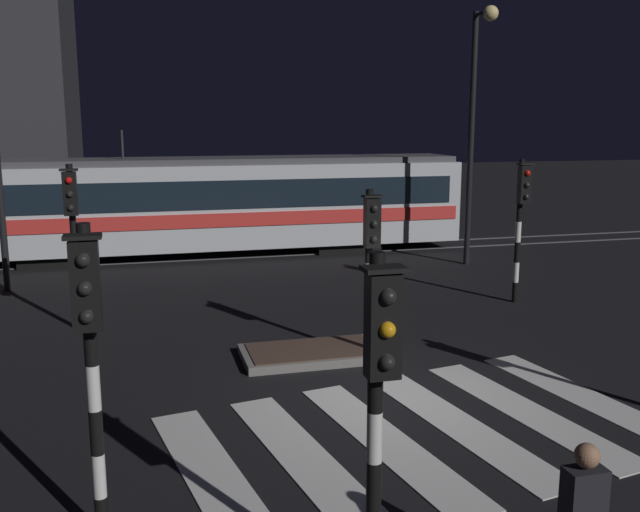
{
  "coord_description": "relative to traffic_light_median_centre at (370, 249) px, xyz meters",
  "views": [
    {
      "loc": [
        -3.83,
        -10.29,
        4.42
      ],
      "look_at": [
        0.15,
        4.91,
        1.4
      ],
      "focal_mm": 39.42,
      "sensor_mm": 36.0,
      "label": 1
    }
  ],
  "objects": [
    {
      "name": "traffic_light_kerb_mid_left",
      "position": [
        -2.18,
        -6.67,
        0.09
      ],
      "size": [
        0.36,
        0.42,
        3.34
      ],
      "color": "black",
      "rests_on": "ground"
    },
    {
      "name": "tram",
      "position": [
        -1.92,
        11.2,
        -0.36
      ],
      "size": [
        17.29,
        2.58,
        4.15
      ],
      "color": "silver",
      "rests_on": "ground"
    },
    {
      "name": "rail_near",
      "position": [
        -0.29,
        10.49,
        -2.1
      ],
      "size": [
        80.0,
        0.12,
        0.03
      ],
      "primitive_type": "cube",
      "color": "#59595E",
      "rests_on": "ground"
    },
    {
      "name": "traffic_light_corner_far_right",
      "position": [
        4.85,
        2.98,
        0.22
      ],
      "size": [
        0.36,
        0.42,
        3.54
      ],
      "color": "black",
      "rests_on": "ground"
    },
    {
      "name": "traffic_light_median_centre",
      "position": [
        0.0,
        0.0,
        0.0
      ],
      "size": [
        0.36,
        0.42,
        3.2
      ],
      "color": "black",
      "rests_on": "ground"
    },
    {
      "name": "street_lamp_trackside_right",
      "position": [
        5.82,
        7.47,
        2.69
      ],
      "size": [
        0.44,
        1.21,
        7.64
      ],
      "color": "black",
      "rests_on": "ground"
    },
    {
      "name": "rail_far",
      "position": [
        -0.29,
        11.92,
        -2.1
      ],
      "size": [
        80.0,
        0.12,
        0.03
      ],
      "primitive_type": "cube",
      "color": "#59595E",
      "rests_on": "ground"
    },
    {
      "name": "crosswalk_zebra",
      "position": [
        -0.29,
        -3.32,
        -2.1
      ],
      "size": [
        7.56,
        5.46,
        0.02
      ],
      "color": "silver",
      "rests_on": "ground"
    },
    {
      "name": "traffic_light_corner_near_left",
      "position": [
        -4.65,
        -4.94,
        0.16
      ],
      "size": [
        0.36,
        0.42,
        3.44
      ],
      "color": "black",
      "rests_on": "ground"
    },
    {
      "name": "traffic_island",
      "position": [
        -1.05,
        0.29,
        -2.02
      ],
      "size": [
        2.64,
        1.42,
        0.18
      ],
      "color": "slate",
      "rests_on": "ground"
    },
    {
      "name": "ground_plane",
      "position": [
        -0.29,
        -1.78,
        -2.11
      ],
      "size": [
        120.0,
        120.0,
        0.0
      ],
      "primitive_type": "plane",
      "color": "black"
    },
    {
      "name": "traffic_light_corner_far_left",
      "position": [
        -5.45,
        3.27,
        0.23
      ],
      "size": [
        0.36,
        0.42,
        3.56
      ],
      "color": "black",
      "rests_on": "ground"
    }
  ]
}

